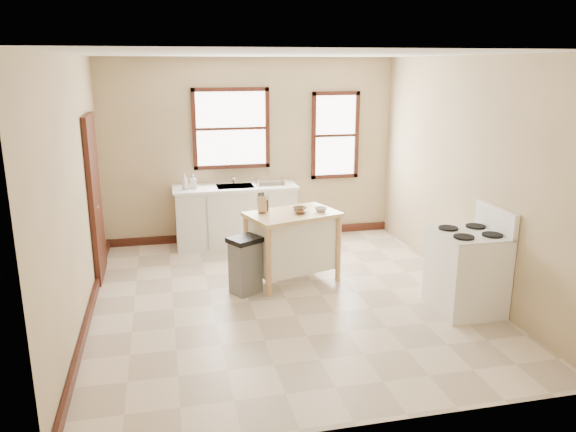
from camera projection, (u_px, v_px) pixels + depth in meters
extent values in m
plane|color=beige|center=(286.00, 298.00, 6.68)|extent=(5.00, 5.00, 0.00)
plane|color=white|center=(286.00, 54.00, 5.94)|extent=(5.00, 5.00, 0.00)
cube|color=#CFB388|center=(251.00, 151.00, 8.66)|extent=(4.50, 0.04, 2.80)
cube|color=#CFB388|center=(75.00, 193.00, 5.83)|extent=(0.04, 5.00, 2.80)
cube|color=#CFB388|center=(467.00, 175.00, 6.79)|extent=(0.04, 5.00, 2.80)
cube|color=#34150E|center=(95.00, 198.00, 7.16)|extent=(0.06, 0.90, 2.10)
cube|color=#34150E|center=(253.00, 234.00, 8.99)|extent=(4.50, 0.04, 0.12)
cube|color=#34150E|center=(90.00, 311.00, 6.19)|extent=(0.04, 5.00, 0.12)
cylinder|color=silver|center=(233.00, 177.00, 8.58)|extent=(0.03, 0.03, 0.22)
imported|color=#B2B2B2|center=(185.00, 182.00, 8.18)|extent=(0.11, 0.11, 0.23)
imported|color=#B2B2B2|center=(193.00, 181.00, 8.25)|extent=(0.10, 0.10, 0.21)
cylinder|color=#432212|center=(267.00, 205.00, 7.06)|extent=(0.06, 0.06, 0.15)
imported|color=brown|center=(300.00, 212.00, 6.96)|extent=(0.18, 0.18, 0.04)
imported|color=brown|center=(300.00, 209.00, 7.12)|extent=(0.23, 0.23, 0.04)
imported|color=silver|center=(321.00, 209.00, 7.07)|extent=(0.22, 0.22, 0.05)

